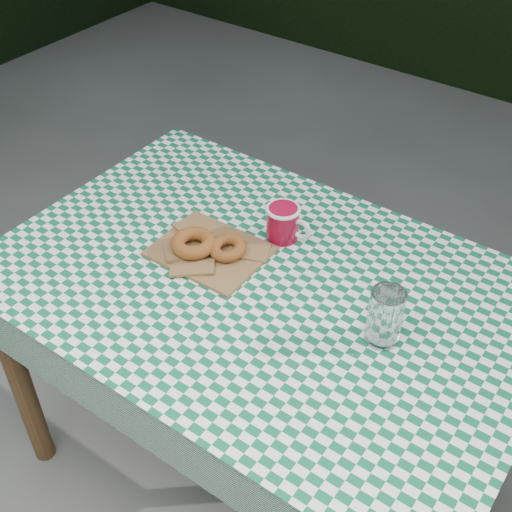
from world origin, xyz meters
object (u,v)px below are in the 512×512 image
at_px(paper_bag, 210,250).
at_px(drinking_glass, 385,317).
at_px(coffee_mug, 283,223).
at_px(table, 262,386).

bearing_deg(paper_bag, drinking_glass, -0.96).
bearing_deg(paper_bag, coffee_mug, 54.88).
height_order(paper_bag, drinking_glass, drinking_glass).
height_order(coffee_mug, drinking_glass, drinking_glass).
height_order(table, drinking_glass, drinking_glass).
relative_size(paper_bag, coffee_mug, 1.64).
bearing_deg(table, paper_bag, 175.47).
height_order(table, paper_bag, paper_bag).
bearing_deg(drinking_glass, table, -179.23).
height_order(paper_bag, coffee_mug, coffee_mug).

